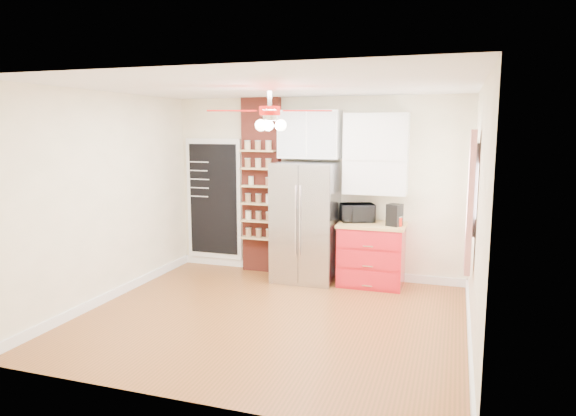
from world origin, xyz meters
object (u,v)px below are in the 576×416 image
(fridge, at_px, (306,222))
(pantry_jar_oats, at_px, (251,181))
(toaster_oven, at_px, (357,213))
(red_cabinet, at_px, (371,254))
(ceiling_fan, at_px, (270,111))
(coffee_maker, at_px, (395,215))
(canister_left, at_px, (398,222))

(fridge, height_order, pantry_jar_oats, fridge)
(toaster_oven, bearing_deg, fridge, 168.62)
(red_cabinet, height_order, pantry_jar_oats, pantry_jar_oats)
(red_cabinet, relative_size, pantry_jar_oats, 7.51)
(toaster_oven, bearing_deg, ceiling_fan, -133.54)
(coffee_maker, distance_m, pantry_jar_oats, 2.25)
(ceiling_fan, bearing_deg, fridge, 91.76)
(fridge, relative_size, pantry_jar_oats, 13.98)
(canister_left, bearing_deg, red_cabinet, 168.01)
(red_cabinet, height_order, ceiling_fan, ceiling_fan)
(ceiling_fan, height_order, pantry_jar_oats, ceiling_fan)
(red_cabinet, relative_size, toaster_oven, 2.00)
(fridge, relative_size, canister_left, 14.10)
(fridge, distance_m, coffee_maker, 1.30)
(ceiling_fan, bearing_deg, canister_left, 51.15)
(coffee_maker, bearing_deg, canister_left, 16.43)
(red_cabinet, distance_m, coffee_maker, 0.68)
(red_cabinet, distance_m, ceiling_fan, 2.75)
(fridge, distance_m, ceiling_fan, 2.25)
(pantry_jar_oats, bearing_deg, fridge, -10.11)
(coffee_maker, bearing_deg, red_cabinet, -170.56)
(fridge, distance_m, pantry_jar_oats, 1.09)
(fridge, height_order, toaster_oven, fridge)
(red_cabinet, height_order, toaster_oven, toaster_oven)
(coffee_maker, xyz_separation_m, pantry_jar_oats, (-2.21, 0.19, 0.38))
(fridge, distance_m, canister_left, 1.34)
(red_cabinet, distance_m, toaster_oven, 0.63)
(coffee_maker, relative_size, pantry_jar_oats, 2.43)
(ceiling_fan, xyz_separation_m, pantry_jar_oats, (-0.97, 1.79, -0.99))
(fridge, distance_m, red_cabinet, 1.06)
(fridge, relative_size, coffee_maker, 5.75)
(fridge, xyz_separation_m, canister_left, (1.34, -0.03, 0.09))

